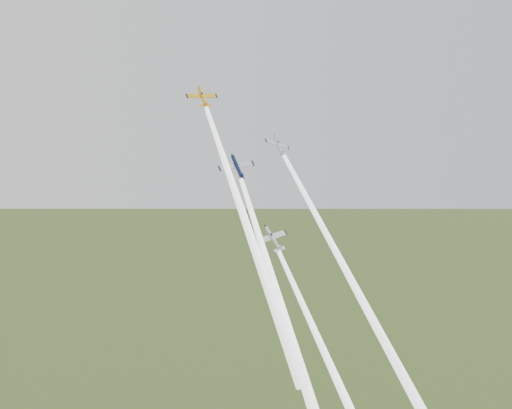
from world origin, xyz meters
name	(u,v)px	position (x,y,z in m)	size (l,w,h in m)	color
plane_yellow	(203,97)	(-7.32, 4.93, 114.56)	(7.08, 7.03, 1.11)	orange
smoke_trail_yellow	(248,229)	(-7.59, -17.64, 88.78)	(2.14, 2.14, 62.12)	white
plane_navy	(237,167)	(-2.84, -2.98, 99.70)	(7.91, 7.85, 1.24)	#0D143C
smoke_trail_navy	(279,301)	(-4.19, -23.67, 76.02)	(2.14, 2.14, 56.56)	white
plane_silver_right	(278,145)	(11.67, 5.62, 104.21)	(7.11, 7.05, 1.11)	silver
smoke_trail_silver_right	(352,282)	(15.83, -18.30, 76.48)	(2.14, 2.14, 67.31)	white
plane_silver_low	(273,239)	(3.52, -6.92, 84.69)	(7.75, 7.69, 1.21)	silver
smoke_trail_silver_low	(336,378)	(5.87, -27.51, 61.02)	(2.14, 2.14, 56.53)	white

